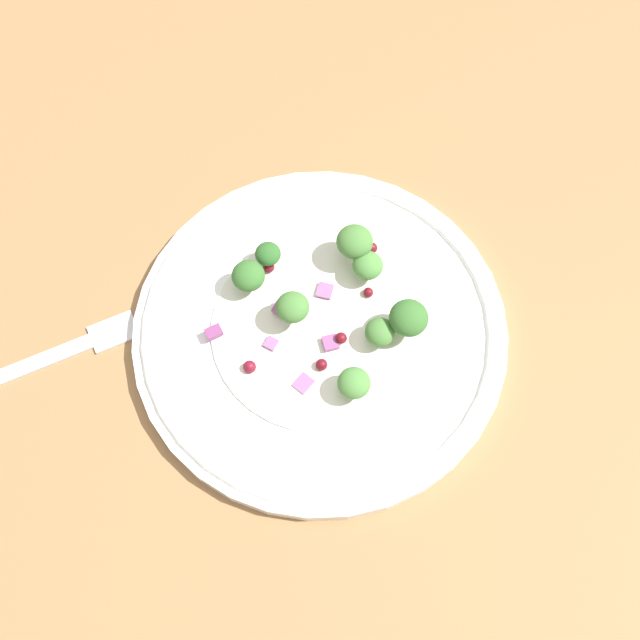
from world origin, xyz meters
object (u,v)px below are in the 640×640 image
plate (320,330)px  fork (35,363)px  broccoli_floret_0 (355,242)px  broccoli_floret_2 (268,254)px  broccoli_floret_1 (368,266)px

plate → fork: (-4.81, -21.38, -0.61)cm
plate → fork: bearing=-102.7°
fork → broccoli_floret_0: bearing=90.2°
plate → broccoli_floret_0: 7.25cm
plate → broccoli_floret_2: broccoli_floret_2 is taller
broccoli_floret_1 → fork: (-1.80, -26.29, -2.69)cm
broccoli_floret_1 → broccoli_floret_2: size_ratio=1.18×
plate → broccoli_floret_2: bearing=-163.4°
broccoli_floret_1 → broccoli_floret_2: bearing=-117.7°
broccoli_floret_1 → fork: broccoli_floret_1 is taller
plate → fork: 21.92cm
plate → broccoli_floret_2: (-6.62, -1.98, 1.83)cm
fork → broccoli_floret_1: bearing=86.1°
broccoli_floret_0 → broccoli_floret_1: 2.08cm
broccoli_floret_1 → broccoli_floret_2: 7.79cm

